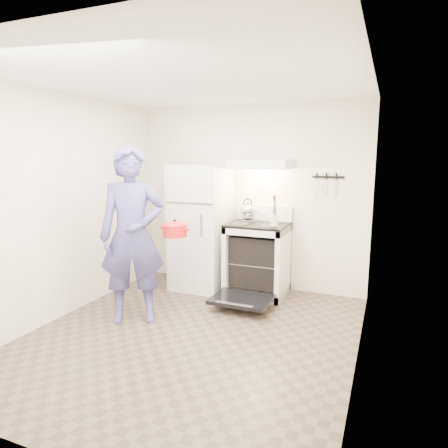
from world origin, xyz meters
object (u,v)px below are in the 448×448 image
Objects in this scene: stove_body at (257,260)px; dutch_oven at (175,231)px; person at (133,236)px; refrigerator at (201,227)px; tea_kettle at (248,209)px.

stove_body is 1.31m from dutch_oven.
dutch_oven is (0.33, 0.34, 0.02)m from person.
refrigerator is 0.99m from dutch_oven.
tea_kettle is at bearing 135.04° from stove_body.
refrigerator is at bearing 51.28° from person.
refrigerator is at bearing -178.23° from stove_body.
tea_kettle is 1.74m from person.
dutch_oven is at bearing 14.76° from person.
stove_body is 0.71m from tea_kettle.
person is (-0.78, -1.55, -0.13)m from tea_kettle.
tea_kettle is at bearing 69.80° from dutch_oven.
tea_kettle is (-0.22, 0.22, 0.64)m from stove_body.
stove_body is 0.48× the size of person.
stove_body is (0.81, 0.02, -0.39)m from refrigerator.
person is at bearing -134.88° from dutch_oven.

